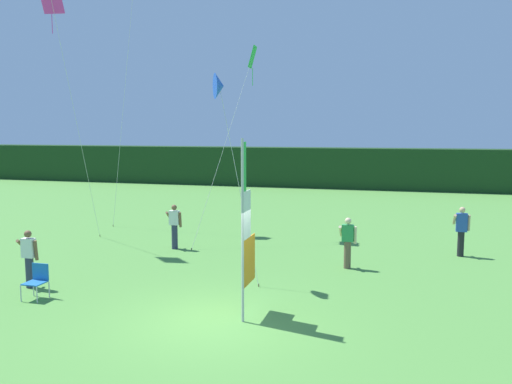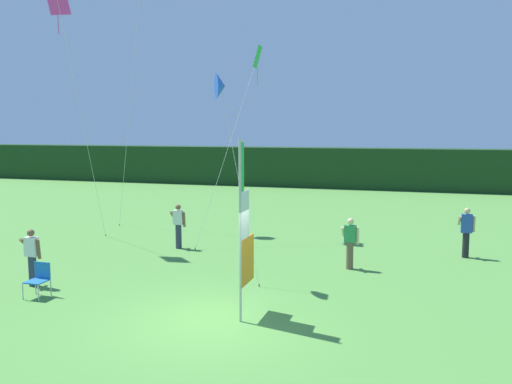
# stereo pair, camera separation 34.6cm
# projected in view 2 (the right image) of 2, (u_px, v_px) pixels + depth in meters

# --- Properties ---
(ground_plane) EXTENTS (120.00, 120.00, 0.00)m
(ground_plane) POSITION_uv_depth(u_px,v_px,m) (213.00, 322.00, 11.94)
(ground_plane) COLOR #518E3D
(distant_treeline) EXTENTS (80.00, 2.40, 2.98)m
(distant_treeline) POSITION_uv_depth(u_px,v_px,m) (356.00, 168.00, 39.21)
(distant_treeline) COLOR #193819
(distant_treeline) RESTS_ON ground
(banner_flag) EXTENTS (0.06, 1.03, 4.15)m
(banner_flag) POSITION_uv_depth(u_px,v_px,m) (244.00, 233.00, 12.03)
(banner_flag) COLOR #B7B7BC
(banner_flag) RESTS_ON ground
(person_near_banner) EXTENTS (0.55, 0.48, 1.60)m
(person_near_banner) POSITION_uv_depth(u_px,v_px,m) (32.00, 256.00, 14.63)
(person_near_banner) COLOR #2D334C
(person_near_banner) RESTS_ON ground
(person_mid_field) EXTENTS (0.55, 0.48, 1.72)m
(person_mid_field) POSITION_uv_depth(u_px,v_px,m) (466.00, 231.00, 17.88)
(person_mid_field) COLOR black
(person_mid_field) RESTS_ON ground
(person_far_left) EXTENTS (0.55, 0.48, 1.63)m
(person_far_left) POSITION_uv_depth(u_px,v_px,m) (178.00, 225.00, 19.28)
(person_far_left) COLOR #2D334C
(person_far_left) RESTS_ON ground
(person_far_right) EXTENTS (0.55, 0.48, 1.61)m
(person_far_right) POSITION_uv_depth(u_px,v_px,m) (350.00, 242.00, 16.43)
(person_far_right) COLOR brown
(person_far_right) RESTS_ON ground
(folding_chair) EXTENTS (0.51, 0.51, 0.89)m
(folding_chair) POSITION_uv_depth(u_px,v_px,m) (39.00, 277.00, 13.73)
(folding_chair) COLOR #BCBCC1
(folding_chair) RESTS_ON ground
(kite_magenta_diamond_0) EXTENTS (1.14, 1.85, 9.60)m
(kite_magenta_diamond_0) POSITION_uv_depth(u_px,v_px,m) (59.00, 10.00, 19.40)
(kite_magenta_diamond_0) COLOR brown
(kite_magenta_diamond_0) RESTS_ON ground
(kite_blue_delta_2) EXTENTS (1.62, 0.97, 5.93)m
(kite_blue_delta_2) POSITION_uv_depth(u_px,v_px,m) (221.00, 87.00, 14.90)
(kite_blue_delta_2) COLOR brown
(kite_blue_delta_2) RESTS_ON ground
(kite_green_diamond_3) EXTENTS (1.47, 3.92, 7.70)m
(kite_green_diamond_3) POSITION_uv_depth(u_px,v_px,m) (255.00, 66.00, 21.21)
(kite_green_diamond_3) COLOR brown
(kite_green_diamond_3) RESTS_ON ground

